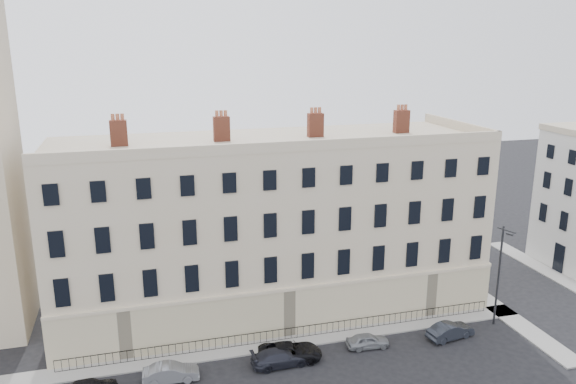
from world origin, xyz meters
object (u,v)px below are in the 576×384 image
car_b (171,373)px  car_c (281,357)px  car_f (450,331)px  car_d (290,352)px  car_e (368,341)px  streetlamp (499,271)px

car_b → car_c: car_b is taller
car_f → car_d: bearing=78.3°
car_d → car_b: bearing=101.0°
car_b → car_e: 14.95m
car_e → car_f: car_f is taller
car_e → streetlamp: bearing=-83.6°
car_c → car_d: 0.98m
car_b → car_f: 21.81m
car_d → streetlamp: bearing=-79.4°
car_f → car_b: bearing=79.9°
car_c → car_e: bearing=-87.9°
car_b → streetlamp: 26.87m
car_b → car_d: 8.71m
car_e → streetlamp: (11.60, 0.46, 4.22)m
car_c → car_f: car_f is taller
car_c → streetlamp: bearing=-89.3°
car_f → streetlamp: (4.73, 0.94, 4.14)m
car_d → car_c: bearing=128.0°
streetlamp → car_d: bearing=162.8°
car_b → streetlamp: (26.54, 0.87, 4.15)m
car_b → car_f: (21.81, -0.07, 0.01)m
car_b → car_e: (14.94, 0.41, -0.07)m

